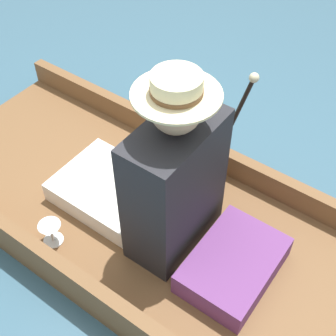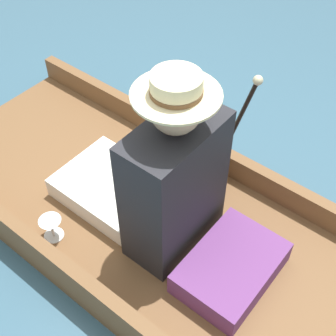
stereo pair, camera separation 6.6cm
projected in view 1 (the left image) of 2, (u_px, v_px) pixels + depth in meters
The scene contains 7 objects.
ground_plane at pixel (140, 223), 2.40m from camera, with size 16.00×16.00×0.00m, color #385B70.
punt_boat at pixel (140, 215), 2.35m from camera, with size 1.05×2.43×0.24m.
seat_cushion at pixel (233, 265), 2.04m from camera, with size 0.47×0.33×0.12m.
seated_person at pixel (159, 181), 2.03m from camera, with size 0.46×0.82×0.91m.
teddy_bear at pixel (207, 152), 2.36m from camera, with size 0.27×0.16×0.39m.
wine_glass at pixel (50, 229), 2.14m from camera, with size 0.11×0.11×0.12m.
walking_cane at pixel (234, 120), 2.16m from camera, with size 0.04×0.21×0.71m.
Camera 1 is at (-1.09, -0.96, 1.94)m, focal length 50.00 mm.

